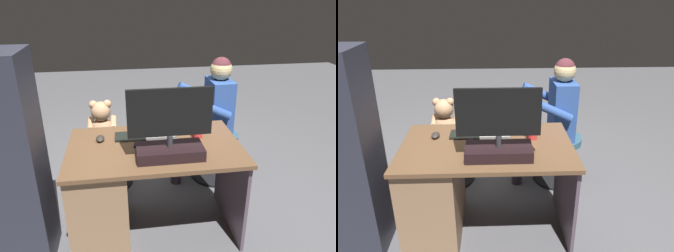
# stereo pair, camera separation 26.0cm
# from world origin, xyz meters

# --- Properties ---
(ground_plane) EXTENTS (10.00, 10.00, 0.00)m
(ground_plane) POSITION_xyz_m (0.00, 0.00, 0.00)
(ground_plane) COLOR #555459
(desk) EXTENTS (1.21, 0.75, 0.73)m
(desk) POSITION_xyz_m (0.30, 0.35, 0.40)
(desk) COLOR brown
(desk) RESTS_ON ground_plane
(monitor) EXTENTS (0.54, 0.21, 0.47)m
(monitor) POSITION_xyz_m (-0.08, 0.53, 0.88)
(monitor) COLOR black
(monitor) RESTS_ON desk
(keyboard) EXTENTS (0.42, 0.14, 0.02)m
(keyboard) POSITION_xyz_m (0.06, 0.20, 0.74)
(keyboard) COLOR black
(keyboard) RESTS_ON desk
(computer_mouse) EXTENTS (0.06, 0.10, 0.04)m
(computer_mouse) POSITION_xyz_m (0.38, 0.22, 0.75)
(computer_mouse) COLOR #2F2A25
(computer_mouse) RESTS_ON desk
(cup) EXTENTS (0.08, 0.08, 0.10)m
(cup) POSITION_xyz_m (-0.33, 0.27, 0.79)
(cup) COLOR red
(cup) RESTS_ON desk
(tv_remote) EXTENTS (0.07, 0.15, 0.02)m
(tv_remote) POSITION_xyz_m (0.11, 0.31, 0.74)
(tv_remote) COLOR black
(tv_remote) RESTS_ON desk
(notebook_binder) EXTENTS (0.26, 0.33, 0.02)m
(notebook_binder) POSITION_xyz_m (-0.07, 0.37, 0.75)
(notebook_binder) COLOR beige
(notebook_binder) RESTS_ON desk
(office_chair_teddy) EXTENTS (0.51, 0.51, 0.45)m
(office_chair_teddy) POSITION_xyz_m (0.40, -0.37, 0.26)
(office_chair_teddy) COLOR black
(office_chair_teddy) RESTS_ON ground_plane
(teddy_bear) EXTENTS (0.26, 0.27, 0.39)m
(teddy_bear) POSITION_xyz_m (0.40, -0.38, 0.63)
(teddy_bear) COLOR tan
(teddy_bear) RESTS_ON office_chair_teddy
(visitor_chair) EXTENTS (0.49, 0.49, 0.45)m
(visitor_chair) POSITION_xyz_m (-0.68, -0.34, 0.27)
(visitor_chair) COLOR black
(visitor_chair) RESTS_ON ground_plane
(person) EXTENTS (0.57, 0.48, 1.19)m
(person) POSITION_xyz_m (-0.59, -0.34, 0.70)
(person) COLOR #2E4E95
(person) RESTS_ON ground_plane
(equipment_rack) EXTENTS (0.44, 0.36, 1.44)m
(equipment_rack) POSITION_xyz_m (0.95, 0.48, 0.72)
(equipment_rack) COLOR #282A36
(equipment_rack) RESTS_ON ground_plane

